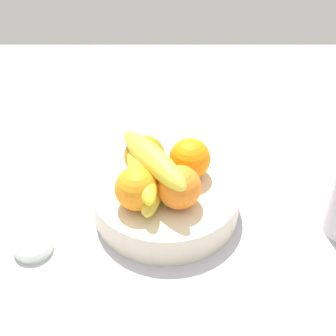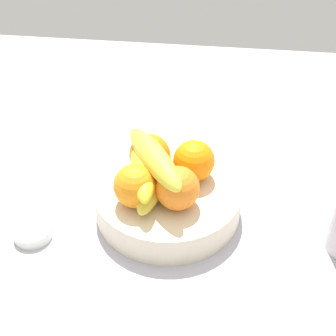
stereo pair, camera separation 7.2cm
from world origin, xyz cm
name	(u,v)px [view 2 (the right image)]	position (x,y,z in cm)	size (l,w,h in cm)	color
ground_plane	(155,223)	(0.00, 0.00, -1.50)	(180.00, 140.00, 3.00)	#B0ADBB
fruit_bowl	(168,199)	(2.03, 1.88, 2.65)	(24.31, 24.31, 5.31)	beige
orange_front_left	(194,161)	(5.90, 5.02, 8.74)	(6.88, 6.88, 6.88)	orange
orange_front_right	(150,154)	(-1.57, 5.79, 8.74)	(6.88, 6.88, 6.88)	orange
orange_center	(136,186)	(-2.42, -2.40, 8.74)	(6.88, 6.88, 6.88)	orange
orange_back_left	(177,188)	(4.00, -2.08, 8.74)	(6.88, 6.88, 6.88)	orange
banana_bunch	(150,168)	(-0.80, 1.37, 9.51)	(12.72, 17.48, 8.40)	gold
jar_lid	(33,232)	(-18.64, -6.83, 0.87)	(6.07, 6.07, 1.75)	silver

